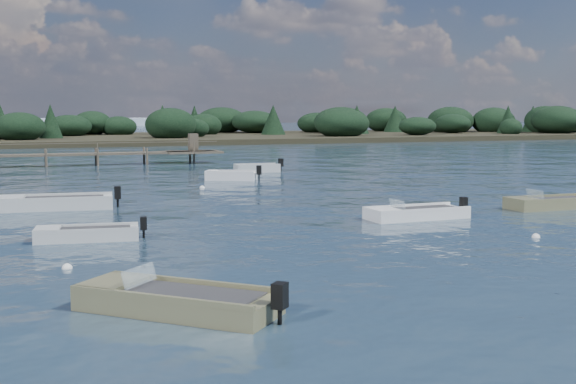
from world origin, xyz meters
name	(u,v)px	position (x,y,z in m)	size (l,w,h in m)	color
ground	(132,156)	(0.00, 60.00, 0.00)	(400.00, 400.00, 0.00)	#162635
dinghy_mid_white_b	(551,205)	(13.64, 11.14, 0.16)	(4.88, 1.78, 1.21)	#75724E
tender_far_white	(231,177)	(2.78, 30.69, 0.19)	(3.83, 2.76, 1.32)	silver
tender_far_grey_b	(257,170)	(6.41, 36.18, 0.19)	(3.86, 1.41, 1.32)	#A5AAAC
dinghy_mid_white_a	(416,215)	(5.66, 10.43, 0.15)	(4.92, 1.85, 1.15)	silver
dinghy_near_olive	(177,305)	(-7.33, -0.78, 0.17)	(4.78, 4.60, 1.27)	#75724E
dinghy_mid_grey	(87,236)	(-8.55, 9.93, 0.14)	(4.12, 1.90, 1.02)	#A5AAAC
dinghy_extra_a	(55,205)	(-9.32, 19.32, 0.18)	(5.96, 2.55, 1.32)	#A5AAAC
buoy_b	(536,238)	(7.47, 4.62, 0.00)	(0.32, 0.32, 0.32)	white
buoy_c	(67,269)	(-9.53, 5.07, 0.00)	(0.32, 0.32, 0.32)	white
buoy_d	(555,210)	(13.34, 10.48, 0.00)	(0.32, 0.32, 0.32)	white
buoy_e	(202,188)	(-0.34, 26.22, 0.00)	(0.32, 0.32, 0.32)	white
far_headland	(248,128)	(25.00, 100.00, 1.96)	(190.00, 40.00, 5.80)	black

